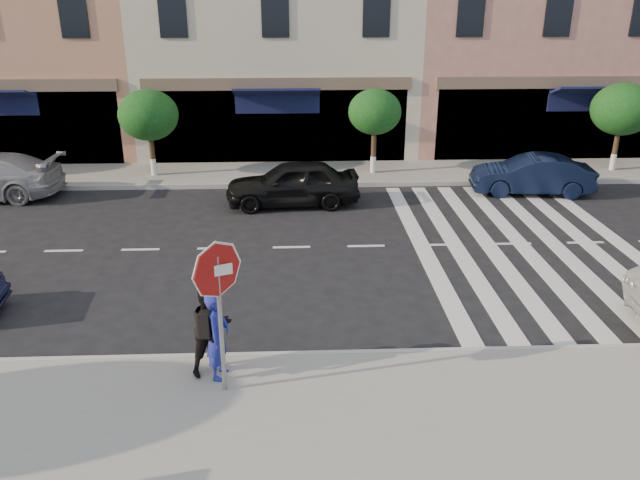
# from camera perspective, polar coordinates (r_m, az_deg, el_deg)

# --- Properties ---
(ground) EXTENTS (120.00, 120.00, 0.00)m
(ground) POSITION_cam_1_polar(r_m,az_deg,el_deg) (13.05, -2.63, -7.37)
(ground) COLOR black
(ground) RESTS_ON ground
(sidewalk_near) EXTENTS (60.00, 4.50, 0.15)m
(sidewalk_near) POSITION_cam_1_polar(r_m,az_deg,el_deg) (9.89, -2.66, -17.59)
(sidewalk_near) COLOR gray
(sidewalk_near) RESTS_ON ground
(sidewalk_far) EXTENTS (60.00, 3.00, 0.15)m
(sidewalk_far) POSITION_cam_1_polar(r_m,az_deg,el_deg) (23.27, -2.61, 6.07)
(sidewalk_far) COLOR gray
(sidewalk_far) RESTS_ON ground
(building_centre) EXTENTS (11.00, 9.00, 11.00)m
(building_centre) POSITION_cam_1_polar(r_m,az_deg,el_deg) (28.43, -3.87, 19.98)
(building_centre) COLOR beige
(building_centre) RESTS_ON ground
(street_tree_wb) EXTENTS (2.10, 2.10, 3.06)m
(street_tree_wb) POSITION_cam_1_polar(r_m,az_deg,el_deg) (23.14, -15.42, 10.92)
(street_tree_wb) COLOR #473323
(street_tree_wb) RESTS_ON sidewalk_far
(street_tree_c) EXTENTS (1.90, 1.90, 3.04)m
(street_tree_c) POSITION_cam_1_polar(r_m,az_deg,el_deg) (22.74, 5.03, 11.55)
(street_tree_c) COLOR #473323
(street_tree_c) RESTS_ON sidewalk_far
(street_tree_ea) EXTENTS (2.20, 2.20, 3.19)m
(street_tree_ea) POSITION_cam_1_polar(r_m,az_deg,el_deg) (25.49, 25.90, 10.68)
(street_tree_ea) COLOR #473323
(street_tree_ea) RESTS_ON sidewalk_far
(stop_sign) EXTENTS (0.89, 0.38, 2.68)m
(stop_sign) POSITION_cam_1_polar(r_m,az_deg,el_deg) (9.86, -9.30, -4.13)
(stop_sign) COLOR gray
(stop_sign) RESTS_ON sidewalk_near
(photographer) EXTENTS (0.47, 0.63, 1.59)m
(photographer) POSITION_cam_1_polar(r_m,az_deg,el_deg) (10.79, -9.33, -8.62)
(photographer) COLOR navy
(photographer) RESTS_ON sidewalk_near
(walker) EXTENTS (1.00, 0.98, 1.62)m
(walker) POSITION_cam_1_polar(r_m,az_deg,el_deg) (10.94, -9.90, -8.11)
(walker) COLOR black
(walker) RESTS_ON sidewalk_near
(car_far_mid) EXTENTS (4.30, 1.96, 1.43)m
(car_far_mid) POSITION_cam_1_polar(r_m,az_deg,el_deg) (19.82, -2.54, 5.21)
(car_far_mid) COLOR black
(car_far_mid) RESTS_ON ground
(car_far_right) EXTENTS (4.08, 1.83, 1.30)m
(car_far_right) POSITION_cam_1_polar(r_m,az_deg,el_deg) (22.15, 18.80, 5.66)
(car_far_right) COLOR black
(car_far_right) RESTS_ON ground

